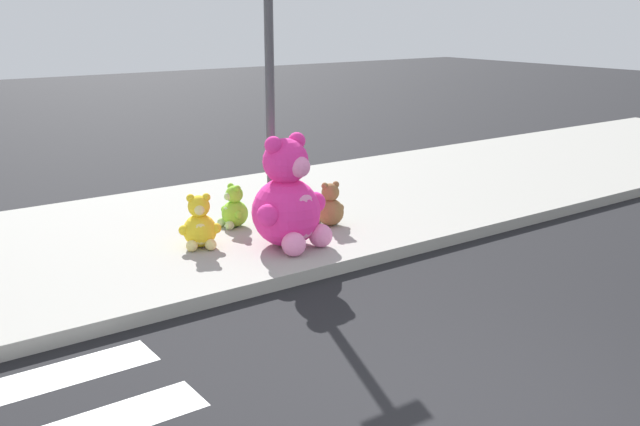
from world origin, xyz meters
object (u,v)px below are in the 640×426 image
at_px(plush_pink_large, 288,202).
at_px(sign_pole, 270,96).
at_px(plush_yellow, 200,226).
at_px(plush_brown, 330,208).
at_px(plush_lime, 234,210).

bearing_deg(plush_pink_large, sign_pole, 76.49).
relative_size(sign_pole, plush_yellow, 4.99).
bearing_deg(plush_pink_large, plush_brown, 24.55).
xyz_separation_m(sign_pole, plush_lime, (-0.28, 0.48, -1.48)).
relative_size(sign_pole, plush_pink_large, 2.42).
bearing_deg(plush_brown, sign_pole, 166.89).
relative_size(plush_pink_large, plush_lime, 2.38).
distance_m(sign_pole, plush_yellow, 1.76).
bearing_deg(plush_brown, plush_pink_large, -155.45).
bearing_deg(sign_pole, plush_lime, 119.88).
xyz_separation_m(plush_brown, plush_yellow, (-1.77, 0.16, 0.03)).
bearing_deg(plush_pink_large, plush_yellow, 146.71).
xyz_separation_m(plush_pink_large, plush_yellow, (-0.87, 0.57, -0.27)).
distance_m(plush_lime, plush_yellow, 0.89).
relative_size(plush_brown, plush_lime, 1.04).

